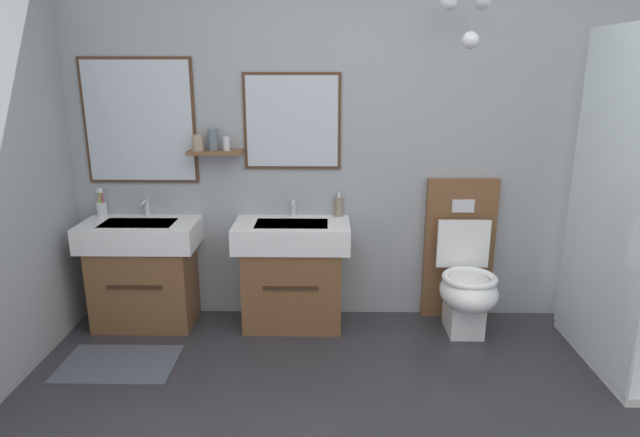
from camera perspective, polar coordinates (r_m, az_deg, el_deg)
wall_back at (r=3.71m, az=6.16°, el=8.65°), size 4.44×0.56×2.54m
bath_mat at (r=3.57m, az=-20.47°, el=-14.17°), size 0.68×0.44×0.01m
vanity_sink_left at (r=3.89m, az=-18.07°, el=-5.19°), size 0.77×0.44×0.73m
tap_on_left_sink at (r=3.91m, az=-17.89°, el=1.29°), size 0.03×0.13×0.11m
vanity_sink_right at (r=3.69m, az=-2.91°, el=-5.54°), size 0.77×0.44×0.73m
tap_on_right_sink at (r=3.71m, az=-2.85°, el=1.30°), size 0.03×0.13×0.11m
toilet at (r=3.78m, az=14.88°, el=-5.74°), size 0.48×0.62×1.00m
toothbrush_cup at (r=4.01m, az=-22.04°, el=1.04°), size 0.07×0.07×0.20m
soap_dispenser at (r=3.70m, az=1.99°, el=1.29°), size 0.06×0.06×0.17m
shower_tray at (r=3.70m, az=30.47°, el=-7.07°), size 0.86×0.93×1.95m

